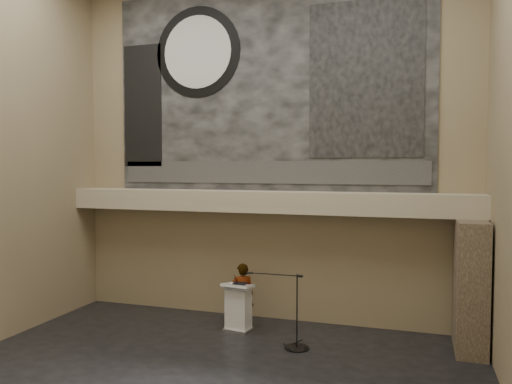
% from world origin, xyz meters
% --- Properties ---
extents(floor, '(10.00, 10.00, 0.00)m').
position_xyz_m(floor, '(0.00, 0.00, 0.00)').
color(floor, black).
rests_on(floor, ground).
extents(wall_back, '(10.00, 0.02, 8.50)m').
position_xyz_m(wall_back, '(0.00, 4.00, 4.25)').
color(wall_back, '#867555').
rests_on(wall_back, floor).
extents(wall_front, '(10.00, 0.02, 8.50)m').
position_xyz_m(wall_front, '(0.00, -4.00, 4.25)').
color(wall_front, '#867555').
rests_on(wall_front, floor).
extents(soffit, '(10.00, 0.80, 0.50)m').
position_xyz_m(soffit, '(0.00, 3.60, 2.95)').
color(soffit, tan).
rests_on(soffit, wall_back).
extents(sprinkler_left, '(0.04, 0.04, 0.06)m').
position_xyz_m(sprinkler_left, '(-1.60, 3.55, 2.67)').
color(sprinkler_left, '#B2893D').
rests_on(sprinkler_left, soffit).
extents(sprinkler_right, '(0.04, 0.04, 0.06)m').
position_xyz_m(sprinkler_right, '(1.90, 3.55, 2.67)').
color(sprinkler_right, '#B2893D').
rests_on(sprinkler_right, soffit).
extents(banner, '(8.00, 0.05, 5.00)m').
position_xyz_m(banner, '(0.00, 3.97, 5.70)').
color(banner, black).
rests_on(banner, wall_back).
extents(banner_text_strip, '(7.76, 0.02, 0.55)m').
position_xyz_m(banner_text_strip, '(0.00, 3.93, 3.65)').
color(banner_text_strip, '#303030').
rests_on(banner_text_strip, banner).
extents(banner_clock_rim, '(2.30, 0.02, 2.30)m').
position_xyz_m(banner_clock_rim, '(-1.80, 3.93, 6.70)').
color(banner_clock_rim, black).
rests_on(banner_clock_rim, banner).
extents(banner_clock_face, '(1.84, 0.02, 1.84)m').
position_xyz_m(banner_clock_face, '(-1.80, 3.91, 6.70)').
color(banner_clock_face, silver).
rests_on(banner_clock_face, banner).
extents(banner_building_print, '(2.60, 0.02, 3.60)m').
position_xyz_m(banner_building_print, '(2.40, 3.93, 5.80)').
color(banner_building_print, black).
rests_on(banner_building_print, banner).
extents(banner_brick_print, '(1.10, 0.02, 3.20)m').
position_xyz_m(banner_brick_print, '(-3.40, 3.93, 5.40)').
color(banner_brick_print, black).
rests_on(banner_brick_print, banner).
extents(stone_pier, '(0.60, 1.40, 2.70)m').
position_xyz_m(stone_pier, '(4.65, 3.15, 1.35)').
color(stone_pier, '#473A2B').
rests_on(stone_pier, floor).
extents(lectern, '(0.74, 0.58, 1.13)m').
position_xyz_m(lectern, '(-0.30, 2.79, 0.55)').
color(lectern, silver).
rests_on(lectern, floor).
extents(binder, '(0.31, 0.26, 0.04)m').
position_xyz_m(binder, '(-0.26, 2.76, 1.12)').
color(binder, black).
rests_on(binder, lectern).
extents(papers, '(0.24, 0.31, 0.00)m').
position_xyz_m(papers, '(-0.41, 2.78, 1.10)').
color(papers, silver).
rests_on(papers, lectern).
extents(speaker_person, '(0.65, 0.55, 1.51)m').
position_xyz_m(speaker_person, '(-0.33, 3.18, 0.75)').
color(speaker_person, silver).
rests_on(speaker_person, floor).
extents(mic_stand, '(1.35, 0.52, 1.57)m').
position_xyz_m(mic_stand, '(1.20, 2.16, 0.23)').
color(mic_stand, black).
rests_on(mic_stand, floor).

